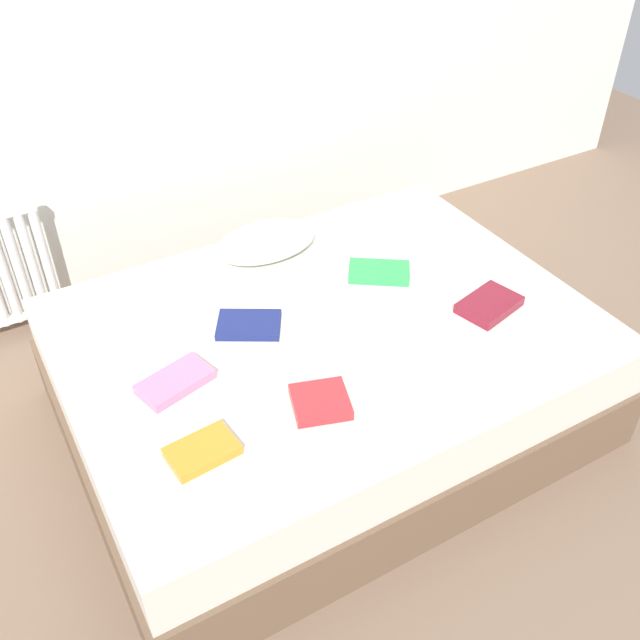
# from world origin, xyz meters

# --- Properties ---
(ground_plane) EXTENTS (8.00, 8.00, 0.00)m
(ground_plane) POSITION_xyz_m (0.00, 0.00, 0.00)
(ground_plane) COLOR #7F6651
(bed) EXTENTS (2.00, 1.50, 0.50)m
(bed) POSITION_xyz_m (0.00, 0.00, 0.25)
(bed) COLOR brown
(bed) RESTS_ON ground
(pillow) EXTENTS (0.45, 0.27, 0.13)m
(pillow) POSITION_xyz_m (0.02, 0.54, 0.56)
(pillow) COLOR white
(pillow) RESTS_ON bed
(textbook_pink) EXTENTS (0.28, 0.20, 0.04)m
(textbook_pink) POSITION_xyz_m (-0.62, -0.04, 0.52)
(textbook_pink) COLOR pink
(textbook_pink) RESTS_ON bed
(textbook_navy) EXTENTS (0.29, 0.26, 0.03)m
(textbook_navy) POSITION_xyz_m (-0.27, 0.12, 0.51)
(textbook_navy) COLOR navy
(textbook_navy) RESTS_ON bed
(textbook_green) EXTENTS (0.28, 0.25, 0.05)m
(textbook_green) POSITION_xyz_m (0.34, 0.16, 0.52)
(textbook_green) COLOR green
(textbook_green) RESTS_ON bed
(textbook_red) EXTENTS (0.23, 0.22, 0.04)m
(textbook_red) POSITION_xyz_m (-0.24, -0.37, 0.52)
(textbook_red) COLOR red
(textbook_red) RESTS_ON bed
(textbook_maroon) EXTENTS (0.27, 0.22, 0.04)m
(textbook_maroon) POSITION_xyz_m (0.60, -0.24, 0.52)
(textbook_maroon) COLOR maroon
(textbook_maroon) RESTS_ON bed
(textbook_white) EXTENTS (0.24, 0.22, 0.04)m
(textbook_white) POSITION_xyz_m (0.17, -0.13, 0.52)
(textbook_white) COLOR white
(textbook_white) RESTS_ON bed
(textbook_orange) EXTENTS (0.22, 0.16, 0.03)m
(textbook_orange) POSITION_xyz_m (-0.66, -0.37, 0.52)
(textbook_orange) COLOR orange
(textbook_orange) RESTS_ON bed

